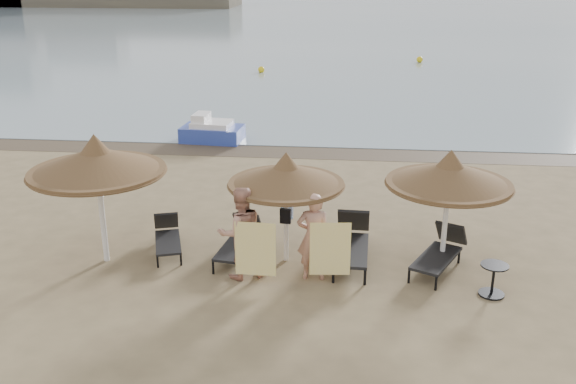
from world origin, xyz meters
name	(u,v)px	position (x,y,z in m)	size (l,w,h in m)	color
ground	(296,283)	(0.00, 0.00, 0.00)	(160.00, 160.00, 0.00)	#927B55
sea	(346,6)	(0.00, 80.00, 0.01)	(200.00, 140.00, 0.03)	slate
wet_sand_strip	(320,152)	(0.00, 9.40, 0.00)	(200.00, 1.60, 0.01)	brown
palapa_left	(96,161)	(-4.24, 0.65, 2.28)	(2.89, 2.89, 2.86)	white
palapa_center	(286,175)	(-0.31, 1.05, 1.97)	(2.50, 2.50, 2.48)	white
palapa_right	(449,174)	(3.05, 1.11, 2.08)	(2.63, 2.63, 2.61)	white
lounger_far_left	(167,236)	(-3.05, 1.33, 0.33)	(1.01, 1.72, 0.73)	black
lounger_near_left	(240,240)	(-1.36, 1.18, 0.37)	(0.87, 1.91, 0.82)	black
lounger_near_right	(352,241)	(1.12, 1.23, 0.43)	(0.79, 2.17, 0.96)	black
lounger_far_right	(441,251)	(3.01, 1.03, 0.38)	(1.41, 1.98, 0.85)	black
side_table	(493,281)	(3.88, -0.10, 0.31)	(0.54, 0.54, 0.65)	black
person_left	(240,226)	(-1.16, 0.20, 1.14)	(1.05, 0.68, 2.29)	tan
person_right	(314,230)	(0.33, 0.26, 1.09)	(1.00, 0.65, 2.18)	tan
towel_left	(255,249)	(-0.81, -0.15, 0.80)	(0.83, 0.05, 1.16)	yellow
towel_right	(330,249)	(0.68, 0.01, 0.79)	(0.82, 0.10, 1.15)	yellow
bag_patterned	(287,211)	(-0.31, 1.23, 1.08)	(0.27, 0.13, 0.33)	white
bag_dark	(285,216)	(-0.31, 0.89, 1.11)	(0.24, 0.11, 0.33)	black
pedal_boat	(211,131)	(-3.99, 10.50, 0.37)	(2.27, 1.47, 1.01)	#2F45AE
buoy_left	(261,70)	(-4.21, 25.23, 0.19)	(0.38, 0.38, 0.38)	yellow
buoy_mid	(420,60)	(5.26, 30.00, 0.20)	(0.40, 0.40, 0.40)	yellow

